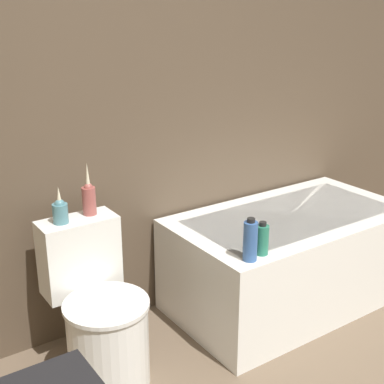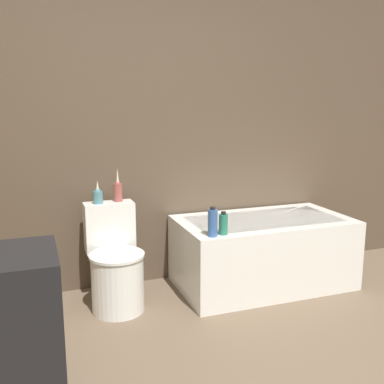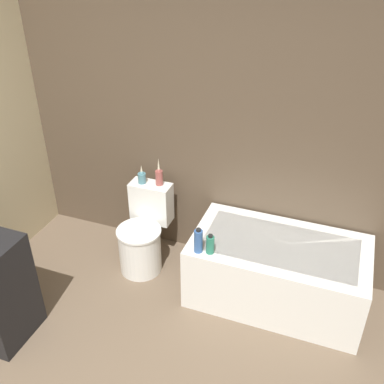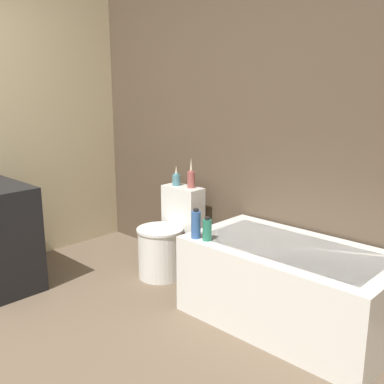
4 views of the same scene
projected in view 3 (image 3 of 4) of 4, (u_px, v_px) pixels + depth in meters
name	position (u px, v px, depth m)	size (l,w,h in m)	color
wall_back_tiled	(199.00, 123.00, 3.77)	(6.40, 0.06, 2.60)	brown
bathtub	(277.00, 271.00, 3.70)	(1.40, 0.77, 0.57)	white
toilet	(143.00, 236.00, 4.06)	(0.40, 0.57, 0.75)	white
vase_gold	(142.00, 177.00, 3.98)	(0.07, 0.07, 0.18)	teal
vase_silver	(159.00, 176.00, 3.94)	(0.07, 0.07, 0.26)	#994C47
shampoo_bottle_tall	(198.00, 241.00, 3.43)	(0.07, 0.07, 0.21)	#335999
shampoo_bottle_short	(210.00, 244.00, 3.43)	(0.06, 0.06, 0.17)	#267259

